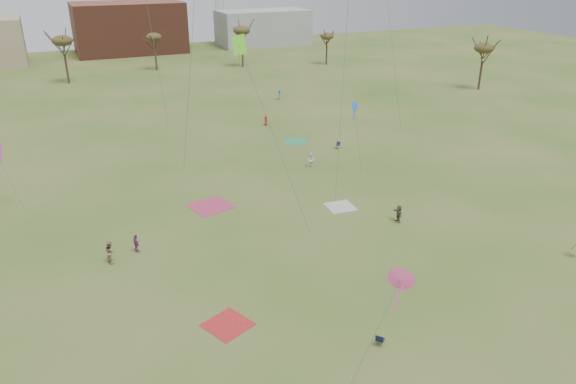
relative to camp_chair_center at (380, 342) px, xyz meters
name	(u,v)px	position (x,y,z in m)	size (l,w,h in m)	color
ground	(364,339)	(-0.59, 0.87, -0.26)	(260.00, 260.00, 0.00)	#32561B
spectator_fore_b	(110,252)	(-14.07, 17.32, 0.66)	(0.89, 0.70, 1.84)	#846B54
spectator_fore_c	(398,214)	(11.00, 13.97, 0.57)	(1.54, 0.49, 1.66)	brown
spectator_mid_d	(136,243)	(-11.91, 18.17, 0.54)	(0.93, 0.39, 1.59)	#863781
spectator_mid_e	(311,160)	(9.90, 29.78, 0.57)	(0.80, 0.63, 1.65)	white
flyer_far_b	(266,121)	(11.42, 47.59, 0.44)	(0.69, 0.45, 1.40)	#AD1D25
flyer_far_c	(279,95)	(19.14, 60.70, 0.56)	(1.06, 0.61, 1.63)	#22599D
blanket_red	(228,325)	(-8.12, 5.85, -0.26)	(2.74, 2.74, 0.03)	red
blanket_cream	(340,207)	(7.74, 18.95, -0.26)	(2.60, 2.60, 0.03)	beige
blanket_plum	(211,206)	(-3.81, 24.25, -0.26)	(3.64, 3.64, 0.03)	#B03659
blanket_olive	(295,142)	(12.16, 39.08, -0.26)	(2.88, 2.88, 0.03)	#328963
camp_chair_center	(380,342)	(0.00, 0.00, 0.00)	(0.74, 0.73, 0.87)	#151B3A
camp_chair_right	(338,147)	(15.91, 34.33, 0.00)	(0.74, 0.73, 0.87)	#121C34
tree_line	(121,49)	(-3.43, 79.99, 6.83)	(117.44, 49.32, 8.91)	#3A2B1E
building_brick	(129,28)	(4.41, 120.87, 5.74)	(26.00, 16.00, 12.00)	brown
building_grey	(263,28)	(39.41, 118.87, 4.24)	(24.00, 12.00, 9.00)	gray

